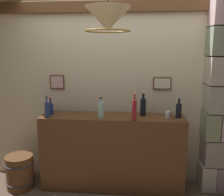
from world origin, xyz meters
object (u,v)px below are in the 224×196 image
liquor_bottle_brandy (179,110)px  liquor_bottle_sherry (51,108)px  liquor_bottle_port (101,110)px  liquor_bottle_rye (47,110)px  glass_tumbler_highball (168,115)px  glass_tumbler_rocks (176,112)px  pendant_lamp (108,20)px  liquor_bottle_whiskey (134,110)px  liquor_bottle_rum (143,106)px  wooden_barrel (20,172)px

liquor_bottle_brandy → liquor_bottle_sherry: bearing=179.3°
liquor_bottle_port → liquor_bottle_brandy: bearing=5.9°
liquor_bottle_rye → glass_tumbler_highball: size_ratio=3.26×
glass_tumbler_rocks → pendant_lamp: pendant_lamp is taller
liquor_bottle_brandy → liquor_bottle_whiskey: 0.59m
liquor_bottle_rye → liquor_bottle_port: liquor_bottle_rye is taller
liquor_bottle_whiskey → pendant_lamp: (-0.26, -0.53, 1.00)m
liquor_bottle_sherry → glass_tumbler_highball: 1.54m
liquor_bottle_rum → wooden_barrel: bearing=-172.9°
liquor_bottle_brandy → pendant_lamp: (-0.83, -0.70, 1.03)m
liquor_bottle_brandy → liquor_bottle_rum: bearing=172.1°
liquor_bottle_brandy → liquor_bottle_rum: liquor_bottle_rum is taller
glass_tumbler_rocks → wooden_barrel: 2.26m
pendant_lamp → liquor_bottle_rye: bearing=146.8°
liquor_bottle_rye → pendant_lamp: size_ratio=0.43×
liquor_bottle_sherry → liquor_bottle_port: bearing=-9.9°
liquor_bottle_rum → liquor_bottle_sherry: (-1.23, -0.04, -0.04)m
liquor_bottle_rum → liquor_bottle_port: size_ratio=1.17×
liquor_bottle_rye → liquor_bottle_whiskey: (1.11, -0.02, 0.03)m
liquor_bottle_whiskey → liquor_bottle_port: size_ratio=1.31×
liquor_bottle_port → glass_tumbler_rocks: size_ratio=3.20×
liquor_bottle_whiskey → pendant_lamp: 1.16m
liquor_bottle_brandy → glass_tumbler_highball: size_ratio=2.87×
liquor_bottle_brandy → pendant_lamp: size_ratio=0.38×
liquor_bottle_whiskey → wooden_barrel: liquor_bottle_whiskey is taller
liquor_bottle_whiskey → glass_tumbler_rocks: 0.64m
liquor_bottle_whiskey → glass_tumbler_rocks: liquor_bottle_whiskey is taller
liquor_bottle_brandy → wooden_barrel: (-2.09, -0.14, -0.87)m
liquor_bottle_sherry → liquor_bottle_rye: bearing=-86.9°
liquor_bottle_brandy → liquor_bottle_sherry: liquor_bottle_brandy is taller
liquor_bottle_rye → liquor_bottle_sherry: bearing=93.1°
glass_tumbler_rocks → glass_tumbler_highball: glass_tumbler_highball is taller
pendant_lamp → liquor_bottle_brandy: bearing=40.1°
liquor_bottle_whiskey → glass_tumbler_highball: bearing=17.7°
liquor_bottle_port → liquor_bottle_whiskey: bearing=-8.6°
liquor_bottle_rye → pendant_lamp: pendant_lamp is taller
liquor_bottle_whiskey → liquor_bottle_port: bearing=171.4°
wooden_barrel → liquor_bottle_sherry: bearing=21.4°
liquor_bottle_sherry → liquor_bottle_port: (0.70, -0.12, 0.03)m
liquor_bottle_brandy → glass_tumbler_rocks: 0.15m
liquor_bottle_whiskey → pendant_lamp: bearing=-116.3°
glass_tumbler_rocks → glass_tumbler_highball: 0.21m
liquor_bottle_sherry → liquor_bottle_whiskey: size_ratio=0.66×
liquor_bottle_whiskey → liquor_bottle_port: liquor_bottle_whiskey is taller
liquor_bottle_sherry → liquor_bottle_whiskey: 1.13m
glass_tumbler_rocks → wooden_barrel: bearing=-172.5°
liquor_bottle_rye → liquor_bottle_whiskey: bearing=-1.2°
liquor_bottle_sherry → pendant_lamp: size_ratio=0.34×
wooden_barrel → liquor_bottle_rum: bearing=7.1°
liquor_bottle_rum → pendant_lamp: size_ratio=0.46×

